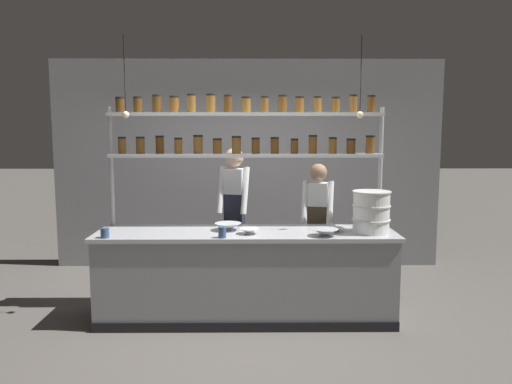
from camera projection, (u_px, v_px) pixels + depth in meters
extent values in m
plane|color=#5B5651|center=(246.00, 318.00, 5.19)|extent=(40.00, 40.00, 0.00)
cube|color=#939399|center=(248.00, 164.00, 7.07)|extent=(5.44, 0.12, 2.91)
cube|color=gray|center=(246.00, 277.00, 5.14)|extent=(2.98, 0.72, 0.88)
cube|color=#B7BABF|center=(246.00, 233.00, 5.08)|extent=(3.04, 0.76, 0.04)
cube|color=black|center=(246.00, 327.00, 4.83)|extent=(2.98, 0.03, 0.10)
cylinder|color=#B7BABF|center=(113.00, 209.00, 5.37)|extent=(0.04, 0.04, 2.19)
cylinder|color=#B7BABF|center=(379.00, 209.00, 5.40)|extent=(0.04, 0.04, 2.19)
cube|color=#B7BABF|center=(246.00, 155.00, 5.31)|extent=(2.88, 0.28, 0.04)
cylinder|color=brown|center=(122.00, 146.00, 5.29)|extent=(0.08, 0.08, 0.16)
cylinder|color=black|center=(122.00, 138.00, 5.28)|extent=(0.08, 0.08, 0.02)
cylinder|color=brown|center=(140.00, 146.00, 5.29)|extent=(0.09, 0.09, 0.16)
cylinder|color=black|center=(140.00, 138.00, 5.28)|extent=(0.09, 0.09, 0.02)
cylinder|color=#513314|center=(160.00, 146.00, 5.29)|extent=(0.09, 0.09, 0.17)
cylinder|color=black|center=(160.00, 137.00, 5.28)|extent=(0.09, 0.09, 0.02)
cylinder|color=brown|center=(178.00, 147.00, 5.29)|extent=(0.09, 0.09, 0.15)
cylinder|color=black|center=(178.00, 138.00, 5.28)|extent=(0.09, 0.09, 0.02)
cylinder|color=brown|center=(198.00, 145.00, 5.29)|extent=(0.10, 0.10, 0.18)
cylinder|color=black|center=(198.00, 136.00, 5.28)|extent=(0.10, 0.10, 0.02)
cylinder|color=brown|center=(217.00, 147.00, 5.30)|extent=(0.09, 0.09, 0.14)
cylinder|color=black|center=(217.00, 139.00, 5.29)|extent=(0.10, 0.10, 0.02)
cylinder|color=brown|center=(236.00, 146.00, 5.30)|extent=(0.10, 0.10, 0.17)
cylinder|color=black|center=(236.00, 137.00, 5.29)|extent=(0.10, 0.10, 0.02)
cylinder|color=brown|center=(256.00, 147.00, 5.30)|extent=(0.09, 0.09, 0.15)
cylinder|color=black|center=(256.00, 138.00, 5.29)|extent=(0.09, 0.09, 0.02)
cylinder|color=brown|center=(275.00, 146.00, 5.30)|extent=(0.09, 0.09, 0.16)
cylinder|color=black|center=(275.00, 138.00, 5.29)|extent=(0.09, 0.09, 0.02)
cylinder|color=brown|center=(294.00, 147.00, 5.31)|extent=(0.08, 0.08, 0.14)
cylinder|color=black|center=(295.00, 139.00, 5.30)|extent=(0.08, 0.08, 0.02)
cylinder|color=brown|center=(313.00, 145.00, 5.30)|extent=(0.09, 0.09, 0.18)
cylinder|color=black|center=(313.00, 136.00, 5.29)|extent=(0.09, 0.09, 0.02)
cylinder|color=brown|center=(333.00, 146.00, 5.31)|extent=(0.09, 0.09, 0.16)
cylinder|color=black|center=(333.00, 138.00, 5.30)|extent=(0.09, 0.09, 0.02)
cylinder|color=brown|center=(351.00, 147.00, 5.31)|extent=(0.10, 0.10, 0.14)
cylinder|color=black|center=(351.00, 139.00, 5.30)|extent=(0.10, 0.10, 0.02)
cylinder|color=brown|center=(370.00, 145.00, 5.31)|extent=(0.10, 0.10, 0.17)
cylinder|color=black|center=(371.00, 136.00, 5.30)|extent=(0.10, 0.10, 0.02)
cube|color=#B7BABF|center=(246.00, 114.00, 5.26)|extent=(2.88, 0.28, 0.04)
cylinder|color=#513314|center=(120.00, 106.00, 5.24)|extent=(0.09, 0.09, 0.14)
cylinder|color=black|center=(120.00, 98.00, 5.23)|extent=(0.09, 0.09, 0.02)
cylinder|color=#513314|center=(138.00, 106.00, 5.24)|extent=(0.09, 0.09, 0.15)
cylinder|color=black|center=(137.00, 98.00, 5.23)|extent=(0.09, 0.09, 0.02)
cylinder|color=#513314|center=(157.00, 105.00, 5.24)|extent=(0.09, 0.09, 0.16)
cylinder|color=black|center=(157.00, 96.00, 5.23)|extent=(0.10, 0.10, 0.02)
cylinder|color=brown|center=(174.00, 105.00, 5.24)|extent=(0.10, 0.10, 0.15)
cylinder|color=black|center=(174.00, 97.00, 5.23)|extent=(0.10, 0.10, 0.02)
cylinder|color=brown|center=(191.00, 104.00, 5.24)|extent=(0.09, 0.09, 0.17)
cylinder|color=black|center=(191.00, 95.00, 5.23)|extent=(0.09, 0.09, 0.02)
cylinder|color=brown|center=(211.00, 104.00, 5.24)|extent=(0.10, 0.10, 0.18)
cylinder|color=black|center=(211.00, 95.00, 5.23)|extent=(0.10, 0.10, 0.02)
cylinder|color=#513314|center=(228.00, 105.00, 5.24)|extent=(0.09, 0.09, 0.17)
cylinder|color=black|center=(228.00, 96.00, 5.23)|extent=(0.09, 0.09, 0.02)
cylinder|color=brown|center=(246.00, 106.00, 5.25)|extent=(0.10, 0.10, 0.15)
cylinder|color=black|center=(246.00, 98.00, 5.24)|extent=(0.10, 0.10, 0.02)
cylinder|color=brown|center=(265.00, 105.00, 5.25)|extent=(0.08, 0.08, 0.15)
cylinder|color=black|center=(265.00, 97.00, 5.24)|extent=(0.08, 0.08, 0.02)
cylinder|color=brown|center=(282.00, 105.00, 5.25)|extent=(0.09, 0.09, 0.16)
cylinder|color=black|center=(282.00, 96.00, 5.24)|extent=(0.09, 0.09, 0.02)
cylinder|color=brown|center=(299.00, 105.00, 5.25)|extent=(0.09, 0.09, 0.15)
cylinder|color=black|center=(300.00, 97.00, 5.24)|extent=(0.09, 0.09, 0.02)
cylinder|color=brown|center=(317.00, 105.00, 5.25)|extent=(0.09, 0.09, 0.15)
cylinder|color=black|center=(318.00, 97.00, 5.24)|extent=(0.09, 0.09, 0.02)
cylinder|color=brown|center=(336.00, 106.00, 5.26)|extent=(0.09, 0.09, 0.15)
cylinder|color=black|center=(336.00, 98.00, 5.24)|extent=(0.09, 0.09, 0.02)
cylinder|color=brown|center=(353.00, 105.00, 5.26)|extent=(0.08, 0.08, 0.17)
cylinder|color=black|center=(354.00, 96.00, 5.24)|extent=(0.08, 0.08, 0.02)
cylinder|color=brown|center=(371.00, 105.00, 5.26)|extent=(0.08, 0.08, 0.16)
cylinder|color=black|center=(371.00, 96.00, 5.25)|extent=(0.09, 0.09, 0.02)
cylinder|color=black|center=(228.00, 258.00, 5.99)|extent=(0.11, 0.11, 0.84)
cylinder|color=black|center=(241.00, 258.00, 5.96)|extent=(0.11, 0.11, 0.84)
cube|color=#232838|center=(234.00, 209.00, 5.90)|extent=(0.25, 0.21, 0.36)
cube|color=white|center=(234.00, 181.00, 5.86)|extent=(0.25, 0.22, 0.30)
sphere|color=beige|center=(234.00, 158.00, 5.83)|extent=(0.22, 0.22, 0.22)
cylinder|color=white|center=(221.00, 190.00, 5.84)|extent=(0.12, 0.26, 0.55)
cylinder|color=white|center=(245.00, 191.00, 5.79)|extent=(0.12, 0.26, 0.55)
cylinder|color=black|center=(310.00, 265.00, 5.85)|extent=(0.11, 0.11, 0.75)
cylinder|color=black|center=(324.00, 265.00, 5.81)|extent=(0.11, 0.11, 0.75)
cube|color=#473828|center=(318.00, 220.00, 5.76)|extent=(0.25, 0.22, 0.33)
cube|color=white|center=(318.00, 194.00, 5.73)|extent=(0.26, 0.23, 0.27)
sphere|color=#A37A5B|center=(318.00, 172.00, 5.70)|extent=(0.20, 0.20, 0.20)
cylinder|color=white|center=(305.00, 202.00, 5.71)|extent=(0.12, 0.25, 0.50)
cylinder|color=white|center=(330.00, 203.00, 5.65)|extent=(0.12, 0.25, 0.50)
cylinder|color=white|center=(371.00, 226.00, 5.00)|extent=(0.36, 0.36, 0.13)
cylinder|color=silver|center=(371.00, 219.00, 4.99)|extent=(0.38, 0.38, 0.01)
cylinder|color=white|center=(371.00, 213.00, 4.98)|extent=(0.36, 0.36, 0.13)
cylinder|color=silver|center=(371.00, 206.00, 4.97)|extent=(0.38, 0.38, 0.01)
cylinder|color=white|center=(372.00, 199.00, 4.97)|extent=(0.36, 0.36, 0.13)
cylinder|color=silver|center=(372.00, 192.00, 4.96)|extent=(0.38, 0.38, 0.01)
cylinder|color=white|center=(249.00, 233.00, 4.95)|extent=(0.09, 0.09, 0.01)
cone|color=white|center=(249.00, 231.00, 4.94)|extent=(0.20, 0.20, 0.06)
cylinder|color=silver|center=(336.00, 231.00, 5.05)|extent=(0.07, 0.07, 0.01)
cone|color=silver|center=(336.00, 230.00, 5.05)|extent=(0.16, 0.16, 0.05)
cylinder|color=#B2B7BC|center=(325.00, 235.00, 4.85)|extent=(0.12, 0.12, 0.01)
cone|color=#B2B7BC|center=(325.00, 232.00, 4.84)|extent=(0.26, 0.26, 0.07)
cylinder|color=silver|center=(228.00, 230.00, 5.13)|extent=(0.12, 0.12, 0.01)
cone|color=silver|center=(228.00, 227.00, 5.12)|extent=(0.28, 0.28, 0.08)
cylinder|color=#334C70|center=(105.00, 233.00, 4.76)|extent=(0.08, 0.08, 0.09)
cylinder|color=#334C70|center=(222.00, 232.00, 4.76)|extent=(0.08, 0.08, 0.11)
cylinder|color=black|center=(124.00, 75.00, 4.87)|extent=(0.01, 0.01, 0.77)
sphere|color=#F9E5B2|center=(126.00, 115.00, 4.92)|extent=(0.07, 0.07, 0.07)
cylinder|color=black|center=(361.00, 75.00, 4.89)|extent=(0.01, 0.01, 0.77)
sphere|color=#F9E5B2|center=(360.00, 115.00, 4.94)|extent=(0.07, 0.07, 0.07)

